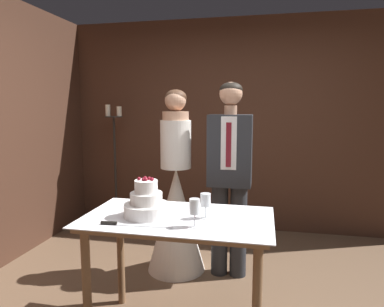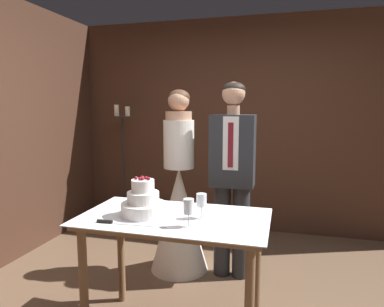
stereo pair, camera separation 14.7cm
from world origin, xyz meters
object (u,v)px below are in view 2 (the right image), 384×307
wine_glass_middle (201,201)px  bride (179,206)px  wine_glass_near (189,208)px  groom (232,172)px  tiered_cake (143,202)px  cake_table (174,234)px  cake_knife (118,223)px  candle_stand (124,171)px

wine_glass_middle → bride: bride is taller
wine_glass_near → groom: groom is taller
tiered_cake → wine_glass_middle: (0.39, 0.04, 0.02)m
cake_table → tiered_cake: tiered_cake is taller
cake_table → wine_glass_near: wine_glass_near is taller
tiered_cake → bride: bride is taller
wine_glass_near → groom: 1.07m
cake_table → cake_knife: cake_knife is taller
cake_knife → wine_glass_near: size_ratio=2.58×
candle_stand → cake_knife: bearing=-64.3°
cake_knife → groom: groom is taller
wine_glass_near → candle_stand: (-1.45, 2.04, -0.21)m
cake_table → cake_knife: (-0.29, -0.23, 0.13)m
cake_table → cake_knife: 0.39m
groom → tiered_cake: bearing=-115.9°
wine_glass_middle → bride: size_ratio=0.10×
tiered_cake → bride: 0.98m
wine_glass_near → candle_stand: bearing=125.3°
cake_knife → candle_stand: candle_stand is taller
wine_glass_near → tiered_cake: bearing=158.9°
cake_table → groom: size_ratio=0.70×
wine_glass_middle → candle_stand: size_ratio=0.10×
cake_table → wine_glass_near: size_ratio=7.15×
cake_knife → candle_stand: 2.34m
cake_table → candle_stand: (-1.30, 1.88, 0.02)m
cake_table → groom: bearing=74.7°
wine_glass_middle → groom: size_ratio=0.09×
cake_knife → groom: (0.54, 1.13, 0.14)m
wine_glass_middle → candle_stand: candle_stand is taller
cake_knife → tiered_cake: bearing=63.4°
tiered_cake → bride: size_ratio=0.17×
wine_glass_near → bride: 1.18m
wine_glass_middle → candle_stand: (-1.48, 1.87, -0.21)m
cake_table → groom: groom is taller
tiered_cake → candle_stand: 2.20m
cake_knife → wine_glass_middle: size_ratio=2.72×
cake_knife → groom: size_ratio=0.25×
cake_knife → wine_glass_near: 0.45m
cake_table → wine_glass_middle: (0.18, 0.01, 0.23)m
groom → candle_stand: (-1.55, 0.97, -0.24)m
wine_glass_middle → bride: (-0.43, 0.89, -0.32)m
tiered_cake → cake_knife: bearing=-112.6°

